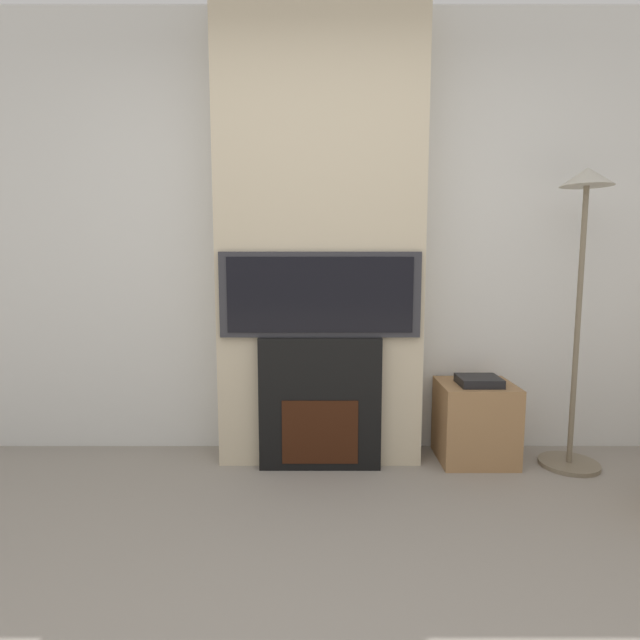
{
  "coord_description": "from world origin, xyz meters",
  "views": [
    {
      "loc": [
        0.0,
        -1.13,
        1.22
      ],
      "look_at": [
        0.0,
        1.68,
        0.87
      ],
      "focal_mm": 28.0,
      "sensor_mm": 36.0,
      "label": 1
    }
  ],
  "objects_px": {
    "fireplace": "(320,403)",
    "television": "(320,295)",
    "floor_lamp": "(582,266)",
    "media_stand": "(475,421)"
  },
  "relations": [
    {
      "from": "floor_lamp",
      "to": "television",
      "type": "bearing_deg",
      "value": -179.75
    },
    {
      "from": "fireplace",
      "to": "television",
      "type": "bearing_deg",
      "value": -90.0
    },
    {
      "from": "fireplace",
      "to": "floor_lamp",
      "type": "bearing_deg",
      "value": 0.17
    },
    {
      "from": "television",
      "to": "media_stand",
      "type": "bearing_deg",
      "value": 5.88
    },
    {
      "from": "television",
      "to": "fireplace",
      "type": "bearing_deg",
      "value": 90.0
    },
    {
      "from": "fireplace",
      "to": "television",
      "type": "height_order",
      "value": "television"
    },
    {
      "from": "television",
      "to": "floor_lamp",
      "type": "relative_size",
      "value": 0.66
    },
    {
      "from": "media_stand",
      "to": "floor_lamp",
      "type": "bearing_deg",
      "value": -9.57
    },
    {
      "from": "floor_lamp",
      "to": "media_stand",
      "type": "distance_m",
      "value": 1.08
    },
    {
      "from": "fireplace",
      "to": "floor_lamp",
      "type": "xyz_separation_m",
      "value": [
        1.47,
        0.0,
        0.79
      ]
    }
  ]
}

